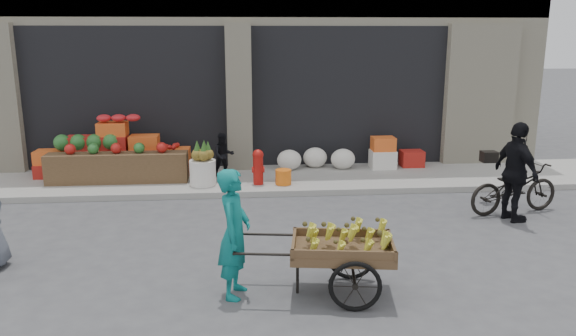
{
  "coord_description": "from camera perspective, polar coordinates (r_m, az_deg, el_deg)",
  "views": [
    {
      "loc": [
        0.01,
        -7.31,
        3.08
      ],
      "look_at": [
        0.71,
        0.84,
        1.1
      ],
      "focal_mm": 35.0,
      "sensor_mm": 36.0,
      "label": 1
    }
  ],
  "objects": [
    {
      "name": "ground",
      "position": [
        7.94,
        -4.67,
        -9.28
      ],
      "size": [
        80.0,
        80.0,
        0.0
      ],
      "primitive_type": "plane",
      "color": "#424244",
      "rests_on": "ground"
    },
    {
      "name": "sidewalk",
      "position": [
        11.81,
        -4.82,
        -1.26
      ],
      "size": [
        18.0,
        2.2,
        0.12
      ],
      "primitive_type": "cube",
      "color": "gray",
      "rests_on": "ground"
    },
    {
      "name": "building",
      "position": [
        15.35,
        -5.14,
        14.65
      ],
      "size": [
        14.0,
        6.45,
        7.0
      ],
      "color": "beige",
      "rests_on": "ground"
    },
    {
      "name": "fruit_display",
      "position": [
        12.2,
        -16.63,
        1.65
      ],
      "size": [
        3.1,
        1.12,
        1.24
      ],
      "color": "#A81E17",
      "rests_on": "sidewalk"
    },
    {
      "name": "pineapple_bin",
      "position": [
        11.27,
        -8.65,
        -0.46
      ],
      "size": [
        0.52,
        0.52,
        0.5
      ],
      "primitive_type": "cylinder",
      "color": "silver",
      "rests_on": "sidewalk"
    },
    {
      "name": "fire_hydrant",
      "position": [
        11.17,
        -3.06,
        0.25
      ],
      "size": [
        0.22,
        0.22,
        0.71
      ],
      "color": "#A5140F",
      "rests_on": "sidewalk"
    },
    {
      "name": "orange_bucket",
      "position": [
        11.21,
        -0.48,
        -0.92
      ],
      "size": [
        0.32,
        0.32,
        0.3
      ],
      "primitive_type": "cylinder",
      "color": "orange",
      "rests_on": "sidewalk"
    },
    {
      "name": "right_bay_goods",
      "position": [
        12.58,
        7.13,
        1.24
      ],
      "size": [
        3.35,
        0.6,
        0.7
      ],
      "color": "silver",
      "rests_on": "sidewalk"
    },
    {
      "name": "seated_person",
      "position": [
        11.79,
        -6.57,
        1.3
      ],
      "size": [
        0.51,
        0.43,
        0.93
      ],
      "primitive_type": "imported",
      "rotation": [
        0.0,
        0.0,
        0.17
      ],
      "color": "black",
      "rests_on": "sidewalk"
    },
    {
      "name": "banana_cart",
      "position": [
        6.74,
        5.16,
        -7.85
      ],
      "size": [
        2.15,
        1.11,
        0.86
      ],
      "rotation": [
        0.0,
        0.0,
        -0.14
      ],
      "color": "brown",
      "rests_on": "ground"
    },
    {
      "name": "vendor_woman",
      "position": [
        6.66,
        -5.47,
        -6.65
      ],
      "size": [
        0.49,
        0.64,
        1.56
      ],
      "primitive_type": "imported",
      "rotation": [
        0.0,
        0.0,
        1.34
      ],
      "color": "#0E6E6C",
      "rests_on": "ground"
    },
    {
      "name": "bicycle",
      "position": [
        10.51,
        21.98,
        -1.9
      ],
      "size": [
        1.8,
        0.94,
        0.9
      ],
      "primitive_type": "imported",
      "rotation": [
        0.0,
        0.0,
        1.78
      ],
      "color": "black",
      "rests_on": "ground"
    },
    {
      "name": "cyclist",
      "position": [
        9.99,
        22.16,
        -0.41
      ],
      "size": [
        0.6,
        1.04,
        1.67
      ],
      "primitive_type": "imported",
      "rotation": [
        0.0,
        0.0,
        1.78
      ],
      "color": "black",
      "rests_on": "ground"
    }
  ]
}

